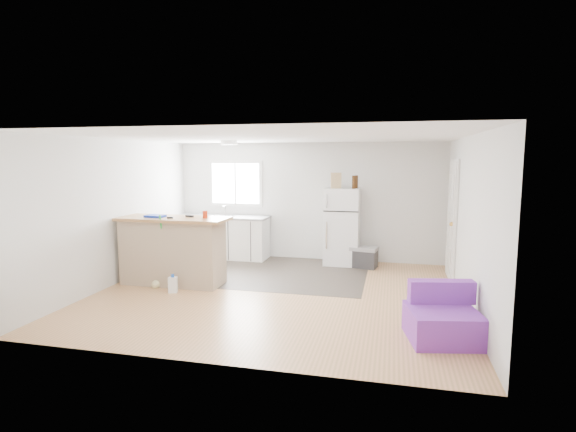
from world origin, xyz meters
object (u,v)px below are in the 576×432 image
object	(u,v)px
red_cup	(205,215)
bottle_right	(356,182)
blue_tray	(155,216)
purple_seat	(442,320)
refrigerator	(342,226)
cardboard_box	(336,180)
kitchen_cabinets	(222,236)
cleaner_jug	(173,285)
bottle_left	(354,182)
mop	(158,273)
peninsula	(173,250)
cooler	(363,257)

from	to	relation	value
red_cup	bottle_right	distance (m)	3.07
red_cup	blue_tray	size ratio (longest dim) A/B	0.40
purple_seat	refrigerator	bearing A→B (deg)	102.79
refrigerator	cardboard_box	size ratio (longest dim) A/B	5.02
kitchen_cabinets	cleaner_jug	world-z (taller)	kitchen_cabinets
bottle_left	mop	bearing A→B (deg)	-143.19
red_cup	bottle_right	world-z (taller)	bottle_right
kitchen_cabinets	mop	size ratio (longest dim) A/B	1.64
purple_seat	mop	bearing A→B (deg)	153.63
kitchen_cabinets	refrigerator	world-z (taller)	refrigerator
kitchen_cabinets	peninsula	distance (m)	2.06
cleaner_jug	red_cup	world-z (taller)	red_cup
bottle_left	peninsula	bearing A→B (deg)	-145.56
peninsula	bottle_left	size ratio (longest dim) A/B	7.31
refrigerator	cleaner_jug	distance (m)	3.50
kitchen_cabinets	bottle_left	xyz separation A→B (m)	(2.74, -0.14, 1.18)
kitchen_cabinets	cardboard_box	world-z (taller)	cardboard_box
refrigerator	cleaner_jug	bearing A→B (deg)	-132.30
kitchen_cabinets	bottle_left	bearing A→B (deg)	-2.40
kitchen_cabinets	red_cup	world-z (taller)	red_cup
bottle_left	bottle_right	size ratio (longest dim) A/B	1.00
blue_tray	bottle_left	world-z (taller)	bottle_left
purple_seat	kitchen_cabinets	bearing A→B (deg)	128.15
cleaner_jug	red_cup	bearing A→B (deg)	39.38
red_cup	blue_tray	world-z (taller)	red_cup
cardboard_box	red_cup	bearing A→B (deg)	-133.87
cleaner_jug	blue_tray	distance (m)	1.21
cooler	red_cup	world-z (taller)	red_cup
kitchen_cabinets	mop	xyz separation A→B (m)	(-0.19, -2.33, -0.22)
blue_tray	bottle_left	size ratio (longest dim) A/B	1.20
bottle_right	cardboard_box	bearing A→B (deg)	-168.62
cooler	kitchen_cabinets	bearing A→B (deg)	-172.47
refrigerator	red_cup	bearing A→B (deg)	-133.93
kitchen_cabinets	bottle_right	world-z (taller)	bottle_right
purple_seat	bottle_left	bearing A→B (deg)	100.40
refrigerator	red_cup	xyz separation A→B (m)	(-2.00, -2.02, 0.43)
cooler	purple_seat	distance (m)	3.45
refrigerator	blue_tray	distance (m)	3.56
blue_tray	purple_seat	bearing A→B (deg)	-17.26
cooler	mop	size ratio (longest dim) A/B	0.48
cardboard_box	bottle_left	size ratio (longest dim) A/B	1.20
blue_tray	cardboard_box	world-z (taller)	cardboard_box
mop	cardboard_box	bearing A→B (deg)	32.95
cardboard_box	bottle_right	bearing A→B (deg)	11.38
red_cup	mop	bearing A→B (deg)	-157.66
cleaner_jug	mop	world-z (taller)	mop
peninsula	cooler	world-z (taller)	peninsula
cooler	bottle_left	xyz separation A→B (m)	(-0.22, 0.07, 1.43)
mop	kitchen_cabinets	bearing A→B (deg)	77.34
purple_seat	bottle_right	world-z (taller)	bottle_right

